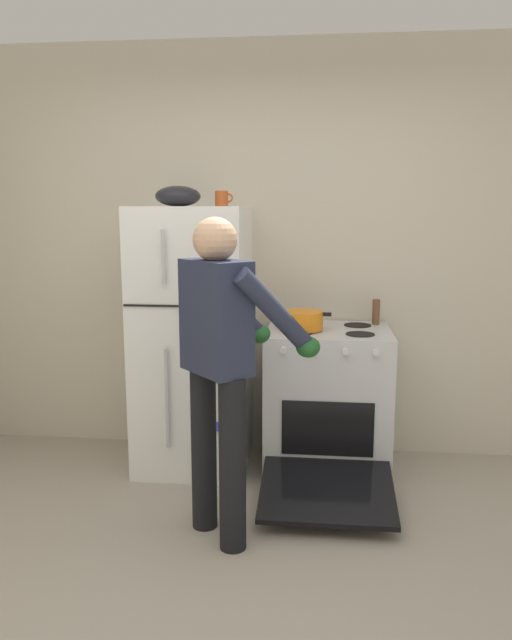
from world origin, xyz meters
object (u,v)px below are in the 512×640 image
Objects in this scene: stove_range at (327,402)px; mixing_bowl at (178,196)px; refrigerator at (194,339)px; coffee_mug at (222,199)px; pepper_mill at (376,311)px; person_cook at (223,351)px; red_pot at (303,320)px.

mixing_bowl is at bearing 178.90° from stove_range.
refrigerator is 0.89m from coffee_mug.
pepper_mill is 1.44m from mixing_bowl.
person_cook is 0.90m from red_pot.
refrigerator is 0.71m from red_pot.
pepper_mill is (0.82, 1.08, 0.03)m from person_cook.
stove_range is (0.85, -0.02, -0.38)m from refrigerator.
refrigerator is 4.78× the size of red_pot.
person_cook is at bearing -127.22° from pepper_mill.
coffee_mug is at bearing 99.22° from person_cook.
stove_range is 10.83× the size of coffee_mug.
refrigerator reaches higher than person_cook.
red_pot is 0.52m from pepper_mill.
person_cook reaches higher than pepper_mill.
refrigerator is 0.95m from person_cook.
person_cook is 5.79× the size of mixing_bowl.
refrigerator is 1.03× the size of person_cook.
coffee_mug is at bearing 168.86° from red_pot.
person_cook reaches higher than red_pot.
coffee_mug reaches higher than refrigerator.
stove_range is at bearing 11.38° from red_pot.
pepper_mill reaches higher than red_pot.
coffee_mug reaches higher than person_cook.
stove_range is 3.51× the size of red_pot.
refrigerator is 0.89m from mixing_bowl.
mixing_bowl is (-0.77, 0.05, 0.74)m from red_pot.
pepper_mill is at bearing 35.98° from stove_range.
refrigerator reaches higher than pepper_mill.
refrigerator reaches higher than red_pot.
person_cook is at bearing -80.78° from coffee_mug.
red_pot is 3.08× the size of coffee_mug.
refrigerator is at bearing -0.21° from mixing_bowl.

